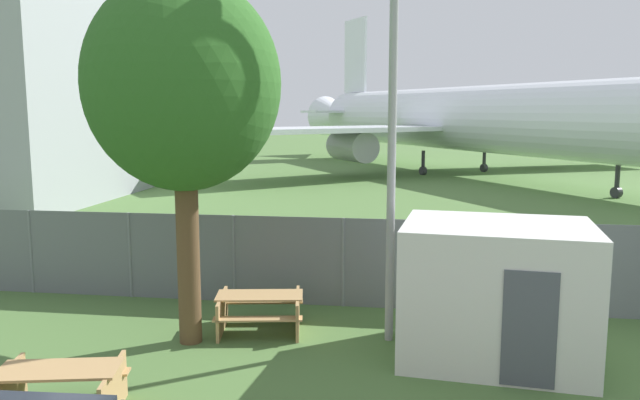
# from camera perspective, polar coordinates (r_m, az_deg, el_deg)

# --- Properties ---
(perimeter_fence) EXTENTS (56.07, 0.07, 2.04)m
(perimeter_fence) POSITION_cam_1_polar(r_m,az_deg,el_deg) (14.16, 2.14, -5.73)
(perimeter_fence) COLOR slate
(perimeter_fence) RESTS_ON ground
(airplane) EXTENTS (33.91, 41.22, 12.54)m
(airplane) POSITION_cam_1_polar(r_m,az_deg,el_deg) (43.75, 13.36, 7.17)
(airplane) COLOR white
(airplane) RESTS_ON ground
(portable_cabin) EXTENTS (3.50, 2.77, 2.46)m
(portable_cabin) POSITION_cam_1_polar(r_m,az_deg,el_deg) (11.64, 15.80, -8.08)
(portable_cabin) COLOR silver
(portable_cabin) RESTS_ON ground
(picnic_bench_near_cabin) EXTENTS (1.93, 1.66, 0.76)m
(picnic_bench_near_cabin) POSITION_cam_1_polar(r_m,az_deg,el_deg) (12.82, -5.52, -9.82)
(picnic_bench_near_cabin) COLOR tan
(picnic_bench_near_cabin) RESTS_ON ground
(picnic_bench_open_grass) EXTENTS (1.98, 1.73, 0.76)m
(picnic_bench_open_grass) POSITION_cam_1_polar(r_m,az_deg,el_deg) (10.11, -22.73, -15.52)
(picnic_bench_open_grass) COLOR tan
(picnic_bench_open_grass) RESTS_ON ground
(tree_near_hangar) EXTENTS (3.58, 3.58, 6.88)m
(tree_near_hangar) POSITION_cam_1_polar(r_m,az_deg,el_deg) (11.81, -12.41, 10.17)
(tree_near_hangar) COLOR brown
(tree_near_hangar) RESTS_ON ground
(light_mast) EXTENTS (0.44, 0.44, 9.16)m
(light_mast) POSITION_cam_1_polar(r_m,az_deg,el_deg) (11.76, 6.73, 13.28)
(light_mast) COLOR #99999E
(light_mast) RESTS_ON ground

